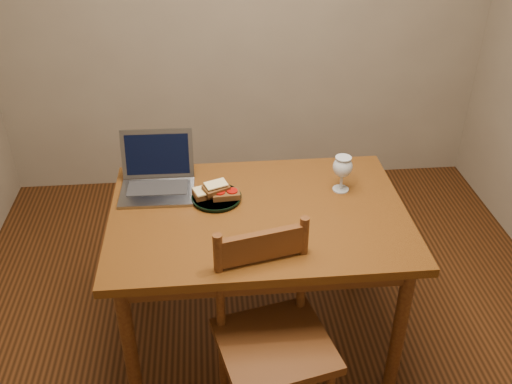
{
  "coord_description": "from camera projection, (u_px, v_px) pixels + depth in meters",
  "views": [
    {
      "loc": [
        -0.25,
        -1.98,
        2.15
      ],
      "look_at": [
        -0.05,
        0.13,
        0.8
      ],
      "focal_mm": 40.0,
      "sensor_mm": 36.0,
      "label": 1
    }
  ],
  "objects": [
    {
      "name": "plate",
      "position": [
        217.0,
        198.0,
        2.57
      ],
      "size": [
        0.23,
        0.23,
        0.02
      ],
      "primitive_type": "cylinder",
      "color": "black",
      "rests_on": "table"
    },
    {
      "name": "sandwich_cheese",
      "position": [
        208.0,
        192.0,
        2.56
      ],
      "size": [
        0.14,
        0.11,
        0.04
      ],
      "primitive_type": null,
      "rotation": [
        0.0,
        0.0,
        0.29
      ],
      "color": "#381E0C",
      "rests_on": "plate"
    },
    {
      "name": "table",
      "position": [
        259.0,
        228.0,
        2.54
      ],
      "size": [
        1.3,
        0.9,
        0.74
      ],
      "color": "#46240B",
      "rests_on": "floor"
    },
    {
      "name": "sandwich_tomato",
      "position": [
        226.0,
        194.0,
        2.55
      ],
      "size": [
        0.13,
        0.08,
        0.04
      ],
      "primitive_type": null,
      "rotation": [
        0.0,
        0.0,
        0.07
      ],
      "color": "#381E0C",
      "rests_on": "plate"
    },
    {
      "name": "floor",
      "position": [
        269.0,
        342.0,
        2.85
      ],
      "size": [
        3.2,
        3.2,
        0.02
      ],
      "primitive_type": "cube",
      "color": "black",
      "rests_on": "ground"
    },
    {
      "name": "laptop",
      "position": [
        157.0,
        174.0,
        2.64
      ],
      "size": [
        0.34,
        0.31,
        0.24
      ],
      "rotation": [
        0.0,
        0.0,
        -0.02
      ],
      "color": "slate",
      "rests_on": "table"
    },
    {
      "name": "sandwich_top",
      "position": [
        216.0,
        187.0,
        2.54
      ],
      "size": [
        0.13,
        0.11,
        0.03
      ],
      "primitive_type": null,
      "rotation": [
        0.0,
        0.0,
        0.46
      ],
      "color": "#381E0C",
      "rests_on": "plate"
    },
    {
      "name": "milk_glass",
      "position": [
        342.0,
        174.0,
        2.6
      ],
      "size": [
        0.09,
        0.09,
        0.17
      ],
      "primitive_type": null,
      "color": "white",
      "rests_on": "table"
    },
    {
      "name": "chair",
      "position": [
        273.0,
        331.0,
        2.23
      ],
      "size": [
        0.51,
        0.49,
        0.46
      ],
      "rotation": [
        0.0,
        0.0,
        0.23
      ],
      "color": "#3E1C0C",
      "rests_on": "floor"
    }
  ]
}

